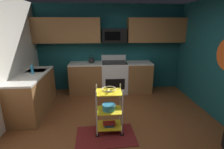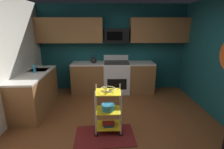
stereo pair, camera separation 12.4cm
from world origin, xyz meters
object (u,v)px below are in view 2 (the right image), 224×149
Objects in this scene: microwave at (116,36)px; mixing_bowl_large at (108,107)px; kettle at (94,60)px; oven_range at (116,77)px; dish_soap_bottle at (34,69)px; book_stack at (108,124)px; rolling_cart at (108,110)px; fruit_bowl at (108,89)px.

microwave is 2.48m from mixing_bowl_large.
microwave is at bearing 9.13° from kettle.
dish_soap_bottle is at bearing -152.08° from oven_range.
kettle is (-0.40, 2.05, 0.84)m from book_stack.
book_stack is 2.17m from dish_soap_bottle.
fruit_bowl is (0.00, 0.00, 0.42)m from rolling_cart.
rolling_cart is 3.36× the size of fruit_bowl.
kettle is (-0.40, 2.05, 0.12)m from fruit_bowl.
microwave reaches higher than dish_soap_bottle.
kettle is at bearing -179.67° from oven_range.
kettle is (-0.40, 2.05, 0.55)m from rolling_cart.
rolling_cart is 3.77× the size of book_stack.
rolling_cart is at bearing -0.00° from mixing_bowl_large.
dish_soap_bottle is (-1.99, -1.05, 0.54)m from oven_range.
oven_range is 2.11m from fruit_bowl.
kettle reaches higher than oven_range.
dish_soap_bottle is at bearing 149.57° from mixing_bowl_large.
kettle is at bearing 38.66° from dish_soap_bottle.
microwave is at bearing 82.88° from rolling_cart.
microwave reaches higher than kettle.
oven_range is 2.31m from dish_soap_bottle.
mixing_bowl_large is at bearing -97.23° from microwave.
rolling_cart reaches higher than mixing_bowl_large.
book_stack is at bearing 180.00° from rolling_cart.
mixing_bowl_large is at bearing 180.00° from fruit_bowl.
kettle reaches higher than book_stack.
book_stack is 1.21× the size of dish_soap_bottle.
microwave reaches higher than book_stack.
book_stack is (0.00, -0.00, -0.36)m from mixing_bowl_large.
microwave is 0.77× the size of rolling_cart.
oven_range is 1.57× the size of microwave.
kettle reaches higher than rolling_cart.
kettle reaches higher than dish_soap_bottle.
oven_range is 1.20× the size of rolling_cart.
mixing_bowl_large is 2.05m from dish_soap_bottle.
fruit_bowl is 1.03× the size of kettle.
book_stack is at bearing -97.12° from microwave.
fruit_bowl reaches higher than mixing_bowl_large.
rolling_cart is 3.63× the size of mixing_bowl_large.
dish_soap_bottle is (-1.31, -1.05, 0.02)m from kettle.
book_stack is 2.26m from kettle.
fruit_bowl is at bearing -30.37° from dish_soap_bottle.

